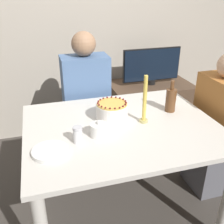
# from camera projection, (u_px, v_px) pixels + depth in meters

# --- Properties ---
(ground_plane) EXTENTS (12.00, 12.00, 0.00)m
(ground_plane) POSITION_uv_depth(u_px,v_px,m) (120.00, 209.00, 2.05)
(ground_plane) COLOR #3D3833
(wall_behind) EXTENTS (8.00, 0.05, 2.60)m
(wall_behind) POSITION_uv_depth(u_px,v_px,m) (80.00, 16.00, 2.69)
(wall_behind) COLOR #ADA393
(wall_behind) RESTS_ON ground_plane
(dining_table) EXTENTS (1.26, 1.00, 0.76)m
(dining_table) POSITION_uv_depth(u_px,v_px,m) (122.00, 140.00, 1.78)
(dining_table) COLOR beige
(dining_table) RESTS_ON ground_plane
(cake) EXTENTS (0.21, 0.21, 0.13)m
(cake) POSITION_uv_depth(u_px,v_px,m) (112.00, 111.00, 1.77)
(cake) COLOR white
(cake) RESTS_ON dining_table
(sugar_bowl) EXTENTS (0.11, 0.11, 0.11)m
(sugar_bowl) POSITION_uv_depth(u_px,v_px,m) (99.00, 130.00, 1.58)
(sugar_bowl) COLOR white
(sugar_bowl) RESTS_ON dining_table
(sugar_shaker) EXTENTS (0.06, 0.06, 0.11)m
(sugar_shaker) POSITION_uv_depth(u_px,v_px,m) (78.00, 135.00, 1.51)
(sugar_shaker) COLOR white
(sugar_shaker) RESTS_ON dining_table
(plate_stack) EXTENTS (0.20, 0.20, 0.02)m
(plate_stack) POSITION_uv_depth(u_px,v_px,m) (50.00, 151.00, 1.43)
(plate_stack) COLOR white
(plate_stack) RESTS_ON dining_table
(candle) EXTENTS (0.06, 0.06, 0.33)m
(candle) POSITION_uv_depth(u_px,v_px,m) (144.00, 103.00, 1.70)
(candle) COLOR tan
(candle) RESTS_ON dining_table
(bottle) EXTENTS (0.07, 0.07, 0.23)m
(bottle) POSITION_uv_depth(u_px,v_px,m) (171.00, 100.00, 1.88)
(bottle) COLOR brown
(bottle) RESTS_ON dining_table
(person_man_blue_shirt) EXTENTS (0.40, 0.34, 1.26)m
(person_man_blue_shirt) POSITION_uv_depth(u_px,v_px,m) (87.00, 111.00, 2.39)
(person_man_blue_shirt) COLOR #2D2D38
(person_man_blue_shirt) RESTS_ON ground_plane
(person_woman_floral) EXTENTS (0.34, 0.40, 1.16)m
(person_woman_floral) POSITION_uv_depth(u_px,v_px,m) (216.00, 135.00, 2.11)
(person_woman_floral) COLOR #595960
(person_woman_floral) RESTS_ON ground_plane
(side_cabinet) EXTENTS (0.90, 0.55, 0.60)m
(side_cabinet) POSITION_uv_depth(u_px,v_px,m) (149.00, 108.00, 3.03)
(side_cabinet) COLOR #4C3828
(side_cabinet) RESTS_ON ground_plane
(tv_monitor) EXTENTS (0.65, 0.10, 0.39)m
(tv_monitor) POSITION_uv_depth(u_px,v_px,m) (152.00, 66.00, 2.81)
(tv_monitor) COLOR black
(tv_monitor) RESTS_ON side_cabinet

